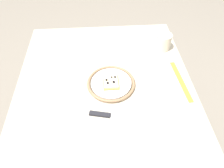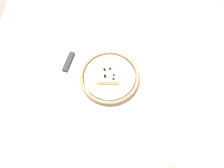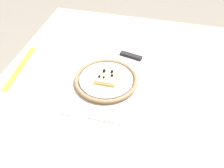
% 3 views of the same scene
% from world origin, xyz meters
% --- Properties ---
extents(ground_plane, '(6.00, 6.00, 0.00)m').
position_xyz_m(ground_plane, '(0.00, 0.00, 0.00)').
color(ground_plane, slate).
extents(dining_table, '(0.97, 0.83, 0.70)m').
position_xyz_m(dining_table, '(0.00, 0.00, 0.62)').
color(dining_table, '#BCB29E').
rests_on(dining_table, ground_plane).
extents(plate, '(0.23, 0.23, 0.02)m').
position_xyz_m(plate, '(0.00, 0.03, 0.71)').
color(plate, white).
rests_on(plate, dining_table).
extents(pizza_slice_near, '(0.09, 0.08, 0.03)m').
position_xyz_m(pizza_slice_near, '(0.01, 0.03, 0.73)').
color(pizza_slice_near, tan).
rests_on(pizza_slice_near, plate).
extents(knife, '(0.07, 0.24, 0.01)m').
position_xyz_m(knife, '(0.17, 0.00, 0.71)').
color(knife, silver).
rests_on(knife, dining_table).
extents(fork, '(0.02, 0.20, 0.00)m').
position_xyz_m(fork, '(-0.17, 0.04, 0.70)').
color(fork, '#BCBCBC').
rests_on(fork, dining_table).
extents(cup, '(0.08, 0.08, 0.09)m').
position_xyz_m(cup, '(-0.25, 0.33, 0.75)').
color(cup, beige).
rests_on(cup, dining_table).
extents(measuring_tape, '(0.26, 0.04, 0.00)m').
position_xyz_m(measuring_tape, '(-0.00, 0.37, 0.70)').
color(measuring_tape, yellow).
rests_on(measuring_tape, dining_table).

